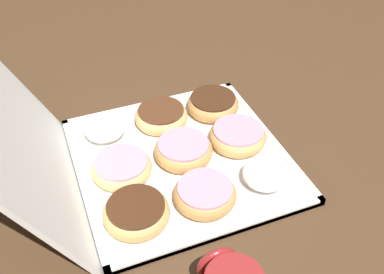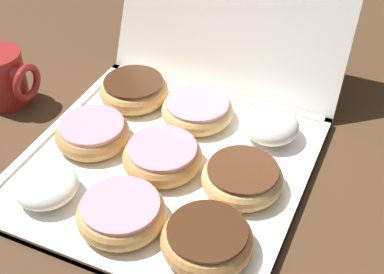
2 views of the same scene
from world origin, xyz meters
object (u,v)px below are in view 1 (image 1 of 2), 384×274
Objects in this scene: chocolate_frosted_donut_2 at (213,104)px; chocolate_frosted_donut_6 at (136,212)px; donut_box at (181,160)px; pink_frosted_donut_1 at (237,135)px; pink_frosted_donut_7 at (121,166)px; powdered_filled_donut_8 at (104,128)px; chocolate_frosted_donut_5 at (163,115)px; powdered_filled_donut_0 at (265,174)px; pink_frosted_donut_3 at (203,194)px; pink_frosted_donut_4 at (183,150)px.

chocolate_frosted_donut_6 is at bearing 133.91° from chocolate_frosted_donut_2.
pink_frosted_donut_1 reaches higher than donut_box.
pink_frosted_donut_7 is (0.00, 0.12, 0.02)m from donut_box.
chocolate_frosted_donut_2 is 1.00× the size of pink_frosted_donut_7.
chocolate_frosted_donut_2 is 1.36× the size of powdered_filled_donut_8.
chocolate_frosted_donut_5 is 0.27m from chocolate_frosted_donut_6.
pink_frosted_donut_1 is at bearing -0.41° from powdered_filled_donut_0.
powdered_filled_donut_0 is 0.76× the size of pink_frosted_donut_7.
donut_box is 3.54× the size of chocolate_frosted_donut_5.
donut_box is 0.17m from chocolate_frosted_donut_2.
powdered_filled_donut_8 is (0.25, 0.12, 0.00)m from pink_frosted_donut_3.
chocolate_frosted_donut_5 is 0.13m from powdered_filled_donut_8.
chocolate_frosted_donut_6 is at bearing 133.39° from donut_box.
powdered_filled_donut_0 is 0.27m from pink_frosted_donut_7.
pink_frosted_donut_7 is 1.35× the size of powdered_filled_donut_8.
pink_frosted_donut_1 is 1.02× the size of chocolate_frosted_donut_6.
chocolate_frosted_donut_2 is at bearing -64.37° from pink_frosted_donut_7.
pink_frosted_donut_4 is 0.12m from chocolate_frosted_donut_5.
chocolate_frosted_donut_2 is 0.12m from chocolate_frosted_donut_5.
chocolate_frosted_donut_6 is at bearing 90.01° from powdered_filled_donut_0.
powdered_filled_donut_8 reaches higher than pink_frosted_donut_3.
chocolate_frosted_donut_5 is at bearing -46.73° from pink_frosted_donut_7.
powdered_filled_donut_0 is at bearing -88.46° from pink_frosted_donut_3.
pink_frosted_donut_7 is at bearing 88.60° from donut_box.
powdered_filled_donut_0 is 0.17m from pink_frosted_donut_4.
pink_frosted_donut_3 is at bearing -153.79° from powdered_filled_donut_8.
chocolate_frosted_donut_6 is (0.00, 0.12, 0.00)m from pink_frosted_donut_3.
pink_frosted_donut_4 is (0.12, 0.12, 0.00)m from powdered_filled_donut_0.
chocolate_frosted_donut_2 reaches higher than donut_box.
chocolate_frosted_donut_6 is 0.24m from powdered_filled_donut_8.
chocolate_frosted_donut_6 is at bearing 151.45° from chocolate_frosted_donut_5.
powdered_filled_donut_0 is at bearing -116.40° from pink_frosted_donut_7.
powdered_filled_donut_0 is 0.35m from powdered_filled_donut_8.
chocolate_frosted_donut_5 is at bearing -28.55° from chocolate_frosted_donut_6.
chocolate_frosted_donut_2 is 0.27m from pink_frosted_donut_3.
powdered_filled_donut_0 is at bearing -153.55° from chocolate_frosted_donut_5.
chocolate_frosted_donut_5 is 0.99× the size of pink_frosted_donut_7.
chocolate_frosted_donut_6 is at bearing 177.69° from pink_frosted_donut_7.
chocolate_frosted_donut_2 is 1.00× the size of chocolate_frosted_donut_6.
pink_frosted_donut_4 is at bearing -4.37° from pink_frosted_donut_3.
pink_frosted_donut_3 is 0.27m from powdered_filled_donut_8.
donut_box is at bearing 134.45° from chocolate_frosted_donut_2.
donut_box is 0.12m from pink_frosted_donut_3.
chocolate_frosted_donut_6 reaches higher than donut_box.
pink_frosted_donut_1 is at bearing -134.81° from chocolate_frosted_donut_5.
pink_frosted_donut_7 is 0.12m from powdered_filled_donut_8.
pink_frosted_donut_3 is at bearing -136.94° from pink_frosted_donut_7.
powdered_filled_donut_8 is at bearing 89.13° from chocolate_frosted_donut_5.
chocolate_frosted_donut_6 reaches higher than pink_frosted_donut_3.
powdered_filled_donut_8 reaches higher than chocolate_frosted_donut_2.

